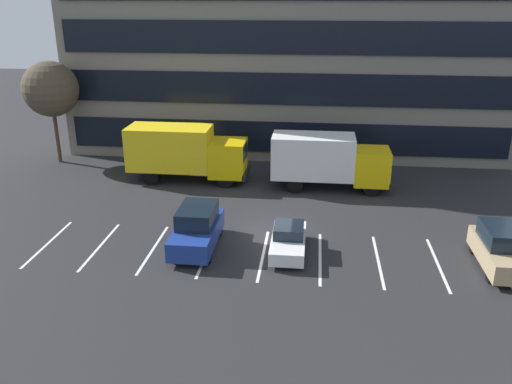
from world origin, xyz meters
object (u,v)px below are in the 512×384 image
box_truck_yellow (328,159)px  sedan_white (288,240)px  bare_tree (51,89)px  box_truck_yellow_all (185,151)px  suv_navy (197,229)px  suv_tan (501,249)px

box_truck_yellow → sedan_white: 9.76m
sedan_white → bare_tree: (-18.21, 13.08, 4.88)m
box_truck_yellow_all → sedan_white: box_truck_yellow_all is taller
suv_navy → suv_tan: (14.55, -0.48, -0.06)m
box_truck_yellow → bare_tree: 20.85m
suv_tan → bare_tree: bearing=154.4°
sedan_white → suv_tan: suv_tan is taller
box_truck_yellow → bare_tree: bare_tree is taller
sedan_white → suv_navy: 4.63m
box_truck_yellow_all → suv_navy: size_ratio=1.72×
box_truck_yellow_all → bare_tree: 11.59m
sedan_white → box_truck_yellow_all: bearing=127.3°
sedan_white → box_truck_yellow: bearing=78.0°
box_truck_yellow_all → sedan_white: bearing=-52.7°
sedan_white → suv_tan: bearing=-2.4°
box_truck_yellow → box_truck_yellow_all: 9.62m
suv_navy → suv_tan: suv_navy is taller
suv_tan → suv_navy: bearing=178.1°
box_truck_yellow → suv_navy: bearing=-125.2°
box_truck_yellow_all → suv_tan: bearing=-30.6°
sedan_white → bare_tree: 22.95m
sedan_white → suv_navy: size_ratio=0.84×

